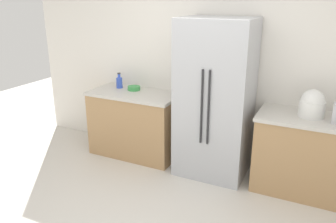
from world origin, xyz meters
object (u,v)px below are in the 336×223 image
object	(u,v)px
rice_cooker	(312,105)
bottle_a	(119,82)
bowl_a	(134,88)
refrigerator	(215,100)

from	to	relation	value
rice_cooker	bottle_a	world-z (taller)	rice_cooker
bottle_a	bowl_a	world-z (taller)	bottle_a
refrigerator	bowl_a	world-z (taller)	refrigerator
bowl_a	rice_cooker	bearing A→B (deg)	-2.16
bottle_a	rice_cooker	bearing A→B (deg)	-2.19
refrigerator	bottle_a	world-z (taller)	refrigerator
bottle_a	bowl_a	xyz separation A→B (m)	(0.24, -0.01, -0.05)
bottle_a	bowl_a	size ratio (longest dim) A/B	1.26
refrigerator	bottle_a	distance (m)	1.44
bottle_a	bowl_a	distance (m)	0.25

